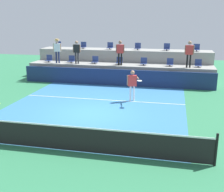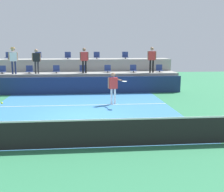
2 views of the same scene
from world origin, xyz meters
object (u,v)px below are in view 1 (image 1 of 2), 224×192
(stadium_chair_lower_left, at_px, (71,60))
(stadium_chair_lower_mid_left, at_px, (95,60))
(stadium_chair_lower_center, at_px, (119,61))
(stadium_chair_lower_far_left, at_px, (49,59))
(stadium_chair_upper_mid_left, at_px, (110,46))
(tennis_player, at_px, (133,83))
(stadium_chair_lower_mid_right, at_px, (144,62))
(stadium_chair_lower_far_right, at_px, (198,64))
(spectator_leaning_on_rail, at_px, (120,50))
(stadium_chair_upper_left, at_px, (83,46))
(stadium_chair_lower_right, at_px, (170,63))
(stadium_chair_upper_right, at_px, (167,48))
(spectator_in_grey, at_px, (189,52))
(spectator_in_white, at_px, (77,50))
(stadium_chair_upper_far_left, at_px, (58,45))
(stadium_chair_upper_far_right, at_px, (197,48))
(spectator_with_hat, at_px, (57,48))
(stadium_chair_upper_mid_right, at_px, (138,47))

(stadium_chair_lower_left, xyz_separation_m, stadium_chair_lower_mid_left, (1.79, 0.00, 0.00))
(stadium_chair_lower_center, bearing_deg, stadium_chair_lower_far_left, 180.00)
(stadium_chair_upper_mid_left, xyz_separation_m, tennis_player, (2.72, -6.51, -1.28))
(stadium_chair_lower_far_left, height_order, stadium_chair_lower_mid_right, same)
(stadium_chair_lower_far_right, bearing_deg, stadium_chair_lower_mid_right, 180.00)
(spectator_leaning_on_rail, bearing_deg, stadium_chair_lower_mid_left, 168.58)
(stadium_chair_lower_far_left, height_order, stadium_chair_lower_mid_left, same)
(stadium_chair_lower_far_right, bearing_deg, stadium_chair_upper_left, 168.14)
(tennis_player, distance_m, spectator_leaning_on_rail, 4.75)
(stadium_chair_lower_left, distance_m, stadium_chair_lower_right, 7.08)
(stadium_chair_upper_right, bearing_deg, spectator_in_grey, -55.33)
(stadium_chair_upper_right, bearing_deg, stadium_chair_lower_right, -80.03)
(stadium_chair_lower_left, bearing_deg, stadium_chair_lower_right, 0.00)
(stadium_chair_lower_mid_right, xyz_separation_m, spectator_in_white, (-4.72, -0.38, 0.75))
(stadium_chair_lower_right, xyz_separation_m, stadium_chair_upper_left, (-6.73, 1.80, 0.85))
(stadium_chair_upper_left, height_order, stadium_chair_upper_right, same)
(stadium_chair_upper_far_left, bearing_deg, stadium_chair_lower_mid_right, -14.36)
(stadium_chair_lower_mid_left, bearing_deg, stadium_chair_lower_center, 0.00)
(stadium_chair_lower_left, relative_size, stadium_chair_upper_far_left, 1.00)
(stadium_chair_lower_mid_left, relative_size, stadium_chair_upper_right, 1.00)
(stadium_chair_lower_mid_right, xyz_separation_m, stadium_chair_upper_far_right, (3.58, 1.80, 0.85))
(stadium_chair_lower_center, bearing_deg, spectator_in_white, -172.74)
(stadium_chair_lower_right, relative_size, stadium_chair_upper_mid_left, 1.00)
(spectator_in_white, bearing_deg, stadium_chair_upper_far_right, 14.74)
(stadium_chair_upper_mid_left, height_order, spectator_in_grey, spectator_in_grey)
(stadium_chair_upper_far_left, bearing_deg, spectator_with_hat, -68.95)
(stadium_chair_upper_far_left, relative_size, spectator_leaning_on_rail, 0.31)
(stadium_chair_upper_far_left, relative_size, stadium_chair_upper_far_right, 1.00)
(stadium_chair_lower_far_left, distance_m, stadium_chair_upper_left, 2.90)
(spectator_with_hat, bearing_deg, stadium_chair_lower_mid_right, 3.55)
(stadium_chair_lower_left, height_order, tennis_player, stadium_chair_lower_left)
(stadium_chair_lower_far_left, height_order, stadium_chair_lower_right, same)
(stadium_chair_lower_far_left, relative_size, spectator_leaning_on_rail, 0.31)
(stadium_chair_lower_mid_left, relative_size, stadium_chair_lower_mid_right, 1.00)
(stadium_chair_lower_mid_left, relative_size, spectator_with_hat, 0.30)
(spectator_leaning_on_rail, bearing_deg, stadium_chair_lower_far_left, 175.97)
(stadium_chair_lower_left, relative_size, spectator_in_grey, 0.30)
(stadium_chair_lower_far_right, height_order, spectator_with_hat, spectator_with_hat)
(stadium_chair_upper_far_left, height_order, stadium_chair_upper_left, same)
(stadium_chair_lower_left, bearing_deg, stadium_chair_lower_mid_left, 0.00)
(stadium_chair_lower_left, bearing_deg, stadium_chair_upper_right, 14.90)
(stadium_chair_upper_right, height_order, tennis_player, stadium_chair_upper_right)
(stadium_chair_upper_mid_left, distance_m, spectator_in_white, 2.91)
(stadium_chair_lower_far_right, bearing_deg, stadium_chair_upper_mid_left, 164.37)
(stadium_chair_upper_mid_right, height_order, stadium_chair_upper_far_right, same)
(stadium_chair_upper_mid_right, relative_size, spectator_leaning_on_rail, 0.31)
(stadium_chair_lower_left, distance_m, stadium_chair_upper_far_right, 9.09)
(stadium_chair_upper_right, height_order, spectator_leaning_on_rail, spectator_leaning_on_rail)
(stadium_chair_lower_mid_left, distance_m, stadium_chair_upper_mid_right, 3.46)
(stadium_chair_lower_far_right, height_order, spectator_in_grey, spectator_in_grey)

